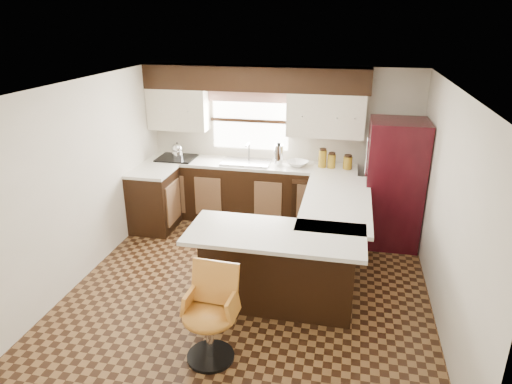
% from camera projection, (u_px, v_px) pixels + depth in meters
% --- Properties ---
extents(floor, '(4.40, 4.40, 0.00)m').
position_uv_depth(floor, '(252.00, 284.00, 5.62)').
color(floor, '#49301A').
rests_on(floor, ground).
extents(ceiling, '(4.40, 4.40, 0.00)m').
position_uv_depth(ceiling, '(251.00, 86.00, 4.75)').
color(ceiling, silver).
rests_on(ceiling, wall_back).
extents(wall_back, '(4.40, 0.00, 4.40)m').
position_uv_depth(wall_back, '(282.00, 144.00, 7.19)').
color(wall_back, beige).
rests_on(wall_back, floor).
extents(wall_front, '(4.40, 0.00, 4.40)m').
position_uv_depth(wall_front, '(184.00, 304.00, 3.18)').
color(wall_front, beige).
rests_on(wall_front, floor).
extents(wall_left, '(0.00, 4.40, 4.40)m').
position_uv_depth(wall_left, '(85.00, 180.00, 5.59)').
color(wall_left, beige).
rests_on(wall_left, floor).
extents(wall_right, '(0.00, 4.40, 4.40)m').
position_uv_depth(wall_right, '(447.00, 208.00, 4.78)').
color(wall_right, beige).
rests_on(wall_right, floor).
extents(base_cab_back, '(3.30, 0.60, 0.90)m').
position_uv_depth(base_cab_back, '(250.00, 193.00, 7.28)').
color(base_cab_back, black).
rests_on(base_cab_back, floor).
extents(base_cab_left, '(0.60, 0.70, 0.90)m').
position_uv_depth(base_cab_left, '(154.00, 201.00, 6.94)').
color(base_cab_left, black).
rests_on(base_cab_left, floor).
extents(counter_back, '(3.30, 0.60, 0.04)m').
position_uv_depth(counter_back, '(250.00, 164.00, 7.11)').
color(counter_back, silver).
rests_on(counter_back, base_cab_back).
extents(counter_left, '(0.60, 0.70, 0.04)m').
position_uv_depth(counter_left, '(152.00, 172.00, 6.77)').
color(counter_left, silver).
rests_on(counter_left, base_cab_left).
extents(soffit, '(3.40, 0.35, 0.36)m').
position_uv_depth(soffit, '(254.00, 78.00, 6.75)').
color(soffit, black).
rests_on(soffit, wall_back).
extents(upper_cab_left, '(0.94, 0.35, 0.64)m').
position_uv_depth(upper_cab_left, '(179.00, 109.00, 7.16)').
color(upper_cab_left, beige).
rests_on(upper_cab_left, wall_back).
extents(upper_cab_right, '(1.14, 0.35, 0.64)m').
position_uv_depth(upper_cab_right, '(326.00, 115.00, 6.72)').
color(upper_cab_right, beige).
rests_on(upper_cab_right, wall_back).
extents(window_pane, '(1.20, 0.02, 0.90)m').
position_uv_depth(window_pane, '(250.00, 121.00, 7.15)').
color(window_pane, white).
rests_on(window_pane, wall_back).
extents(valance, '(1.30, 0.06, 0.18)m').
position_uv_depth(valance, '(250.00, 96.00, 6.97)').
color(valance, '#D19B93').
rests_on(valance, wall_back).
extents(sink, '(0.75, 0.45, 0.03)m').
position_uv_depth(sink, '(246.00, 162.00, 7.09)').
color(sink, '#B2B2B7').
rests_on(sink, counter_back).
extents(dishwasher, '(0.58, 0.03, 0.78)m').
position_uv_depth(dishwasher, '(311.00, 205.00, 6.83)').
color(dishwasher, black).
rests_on(dishwasher, floor).
extents(cooktop, '(0.58, 0.50, 0.02)m').
position_uv_depth(cooktop, '(176.00, 158.00, 7.31)').
color(cooktop, black).
rests_on(cooktop, counter_back).
extents(peninsula_long, '(0.60, 1.95, 0.90)m').
position_uv_depth(peninsula_long, '(331.00, 235.00, 5.85)').
color(peninsula_long, black).
rests_on(peninsula_long, floor).
extents(peninsula_return, '(1.65, 0.60, 0.90)m').
position_uv_depth(peninsula_return, '(278.00, 269.00, 5.06)').
color(peninsula_return, black).
rests_on(peninsula_return, floor).
extents(counter_pen_long, '(0.84, 1.95, 0.04)m').
position_uv_depth(counter_pen_long, '(337.00, 202.00, 5.67)').
color(counter_pen_long, silver).
rests_on(counter_pen_long, peninsula_long).
extents(counter_pen_return, '(1.89, 0.84, 0.04)m').
position_uv_depth(counter_pen_return, '(275.00, 234.00, 4.82)').
color(counter_pen_return, silver).
rests_on(counter_pen_return, peninsula_return).
extents(refrigerator, '(0.77, 0.74, 1.79)m').
position_uv_depth(refrigerator, '(394.00, 184.00, 6.36)').
color(refrigerator, black).
rests_on(refrigerator, floor).
extents(bar_chair, '(0.53, 0.53, 0.94)m').
position_uv_depth(bar_chair, '(209.00, 317.00, 4.23)').
color(bar_chair, '#C87F2C').
rests_on(bar_chair, floor).
extents(kettle, '(0.18, 0.18, 0.24)m').
position_uv_depth(kettle, '(177.00, 150.00, 7.25)').
color(kettle, silver).
rests_on(kettle, cooktop).
extents(percolator, '(0.14, 0.14, 0.31)m').
position_uv_depth(percolator, '(279.00, 155.00, 6.96)').
color(percolator, silver).
rests_on(percolator, counter_back).
extents(mixing_bowl, '(0.41, 0.41, 0.08)m').
position_uv_depth(mixing_bowl, '(298.00, 164.00, 6.94)').
color(mixing_bowl, white).
rests_on(mixing_bowl, counter_back).
extents(canister_large, '(0.12, 0.12, 0.26)m').
position_uv_depth(canister_large, '(322.00, 159.00, 6.85)').
color(canister_large, olive).
rests_on(canister_large, counter_back).
extents(canister_med, '(0.12, 0.12, 0.21)m').
position_uv_depth(canister_med, '(332.00, 161.00, 6.84)').
color(canister_med, olive).
rests_on(canister_med, counter_back).
extents(canister_small, '(0.13, 0.13, 0.19)m').
position_uv_depth(canister_small, '(348.00, 163.00, 6.80)').
color(canister_small, olive).
rests_on(canister_small, counter_back).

